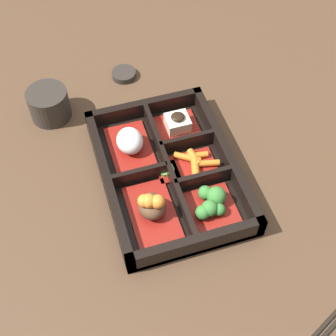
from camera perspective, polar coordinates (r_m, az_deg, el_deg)
ground_plane at (r=0.79m, az=0.00°, el=-1.07°), size 3.00×3.00×0.00m
bento_base at (r=0.79m, az=0.00°, el=-0.86°), size 0.30×0.22×0.01m
bento_rim at (r=0.78m, az=0.12°, el=-0.18°), size 0.30×0.22×0.04m
bowl_stew at (r=0.72m, az=-2.01°, el=-4.79°), size 0.11×0.07×0.05m
bowl_rice at (r=0.80m, az=-4.66°, el=3.02°), size 0.11×0.07×0.04m
bowl_greens at (r=0.74m, az=5.32°, el=-4.35°), size 0.08×0.07×0.04m
bowl_carrots at (r=0.79m, az=3.27°, el=0.61°), size 0.07×0.08×0.02m
bowl_tofu at (r=0.84m, az=1.17°, el=5.33°), size 0.07×0.07×0.04m
bowl_pickles at (r=0.78m, az=-0.08°, el=-0.30°), size 0.04×0.04×0.01m
tea_cup at (r=0.89m, az=-14.33°, el=7.63°), size 0.07×0.07×0.06m
sauce_dish at (r=0.96m, az=-5.41°, el=11.34°), size 0.05×0.05×0.01m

